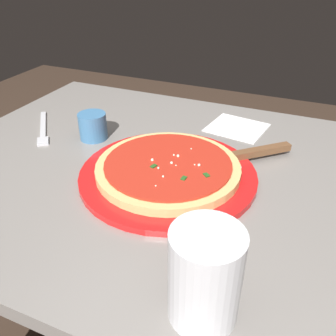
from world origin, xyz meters
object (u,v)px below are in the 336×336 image
pizza (168,167)px  pizza_server (244,155)px  serving_plate (168,174)px  cup_tall_drink (205,276)px  cup_small_sauce (93,126)px  fork (43,130)px  napkin_folded_right (237,128)px

pizza → pizza_server: pizza is taller
serving_plate → cup_tall_drink: (-0.15, 0.25, 0.06)m
pizza_server → cup_tall_drink: cup_tall_drink is taller
cup_small_sauce → fork: 0.14m
pizza_server → fork: (0.47, 0.04, -0.01)m
pizza → cup_tall_drink: (-0.15, 0.25, 0.04)m
serving_plate → pizza_server: pizza_server is taller
pizza → pizza_server: size_ratio=1.41×
serving_plate → fork: (0.35, -0.07, -0.00)m
napkin_folded_right → fork: size_ratio=0.83×
serving_plate → cup_small_sauce: cup_small_sauce is taller
pizza_server → napkin_folded_right: size_ratio=1.49×
cup_small_sauce → napkin_folded_right: size_ratio=0.49×
cup_tall_drink → napkin_folded_right: size_ratio=0.96×
pizza → pizza_server: (-0.12, -0.11, -0.00)m
cup_small_sauce → pizza: bearing=159.3°
cup_tall_drink → cup_small_sauce: 0.50m
pizza → fork: pizza is taller
fork → napkin_folded_right: bearing=-155.2°
cup_tall_drink → napkin_folded_right: (0.08, -0.52, -0.06)m
pizza_server → fork: pizza_server is taller
pizza → cup_small_sauce: bearing=-20.7°
pizza_server → cup_small_sauce: bearing=4.5°
pizza → napkin_folded_right: 0.27m
cup_tall_drink → fork: (0.51, -0.32, -0.06)m
serving_plate → napkin_folded_right: (-0.07, -0.26, -0.00)m
serving_plate → fork: serving_plate is taller
serving_plate → napkin_folded_right: 0.27m
napkin_folded_right → fork: 0.46m
cup_tall_drink → cup_small_sauce: size_ratio=1.97×
pizza → napkin_folded_right: pizza is taller
napkin_folded_right → cup_small_sauce: bearing=32.2°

